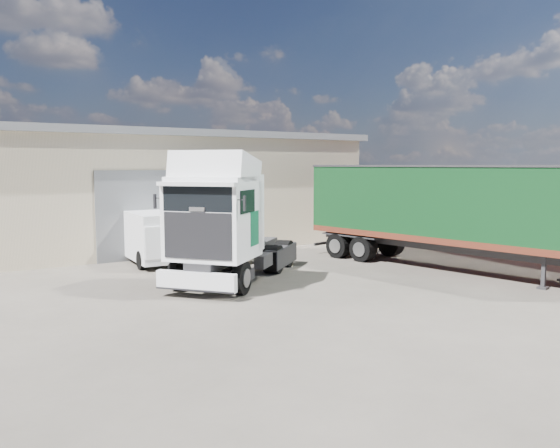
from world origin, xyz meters
TOP-DOWN VIEW (x-y plane):
  - ground at (0.00, 0.00)m, footprint 120.00×120.00m
  - warehouse at (-6.00, 16.00)m, footprint 30.60×12.60m
  - brick_boundary_wall at (11.50, 6.00)m, footprint 0.35×26.00m
  - tractor_unit at (-1.37, 4.09)m, footprint 6.23×5.88m
  - box_trailer at (6.75, 2.17)m, footprint 4.84×11.72m
  - panel_van at (-1.94, 9.37)m, footprint 2.15×4.97m

SIDE VIEW (x-z plane):
  - ground at x=0.00m, z-range 0.00..0.00m
  - panel_van at x=-1.94m, z-range 0.03..2.04m
  - brick_boundary_wall at x=11.50m, z-range 0.00..2.50m
  - tractor_unit at x=-1.37m, z-range -0.34..3.90m
  - box_trailer at x=6.75m, z-range 0.42..4.23m
  - warehouse at x=-6.00m, z-range -0.05..5.37m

